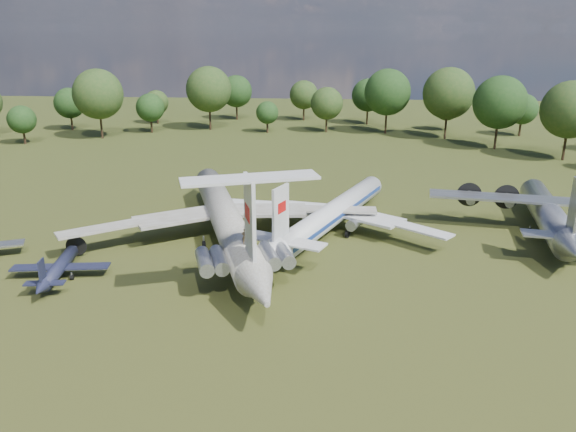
# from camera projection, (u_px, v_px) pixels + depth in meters

# --- Properties ---
(ground) EXTENTS (300.00, 300.00, 0.00)m
(ground) POSITION_uv_depth(u_px,v_px,m) (220.00, 245.00, 68.42)
(ground) COLOR #223913
(ground) RESTS_ON ground
(il62_airliner) EXTENTS (53.29, 60.58, 4.97)m
(il62_airliner) POSITION_uv_depth(u_px,v_px,m) (225.00, 223.00, 68.59)
(il62_airliner) COLOR #B5B5B0
(il62_airliner) RESTS_ON ground
(tu104_jet) EXTENTS (44.19, 49.64, 4.09)m
(tu104_jet) POSITION_uv_depth(u_px,v_px,m) (333.00, 218.00, 71.92)
(tu104_jet) COLOR silver
(tu104_jet) RESTS_ON ground
(an12_transport) EXTENTS (34.24, 37.15, 4.34)m
(an12_transport) POSITION_uv_depth(u_px,v_px,m) (548.00, 218.00, 71.41)
(an12_transport) COLOR #AAADB2
(an12_transport) RESTS_ON ground
(small_prop_west) EXTENTS (11.93, 15.05, 2.02)m
(small_prop_west) POSITION_uv_depth(u_px,v_px,m) (59.00, 270.00, 58.79)
(small_prop_west) COLOR black
(small_prop_west) RESTS_ON ground
(person_on_il62) EXTENTS (0.66, 0.49, 1.67)m
(person_on_il62) POSITION_uv_depth(u_px,v_px,m) (245.00, 236.00, 54.74)
(person_on_il62) COLOR olive
(person_on_il62) RESTS_ON il62_airliner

